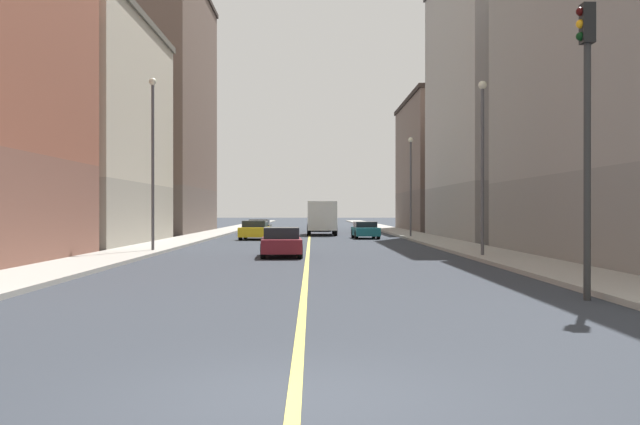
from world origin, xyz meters
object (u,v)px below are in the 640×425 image
(car_maroon, at_px, (281,242))
(car_green, at_px, (321,225))
(car_yellow, at_px, (255,230))
(street_lamp_left_near, at_px, (482,150))
(car_teal, at_px, (365,230))
(building_left_far, at_px, (446,165))
(traffic_light_left_near, at_px, (587,111))
(car_black, at_px, (260,228))
(building_right_midblock, at_px, (79,130))
(building_right_distant, at_px, (158,109))
(box_truck, at_px, (322,217))
(street_lamp_left_far, at_px, (411,176))
(building_left_mid, at_px, (502,99))
(street_lamp_right_near, at_px, (153,148))

(car_maroon, bearing_deg, car_green, 86.78)
(car_maroon, distance_m, car_yellow, 19.46)
(street_lamp_left_near, distance_m, car_teal, 22.68)
(car_teal, bearing_deg, building_left_far, 64.34)
(traffic_light_left_near, height_order, car_yellow, traffic_light_left_near)
(car_maroon, bearing_deg, car_teal, 75.97)
(car_maroon, bearing_deg, car_black, 96.25)
(street_lamp_left_near, xyz_separation_m, car_green, (-6.33, 40.86, -3.98))
(building_right_midblock, bearing_deg, traffic_light_left_near, -53.31)
(traffic_light_left_near, xyz_separation_m, car_black, (-10.33, 40.86, -3.62))
(building_right_distant, relative_size, street_lamp_left_near, 3.03)
(box_truck, bearing_deg, street_lamp_left_far, -49.23)
(car_yellow, height_order, box_truck, box_truck)
(box_truck, bearing_deg, traffic_light_left_near, -83.04)
(car_teal, bearing_deg, car_green, 99.04)
(street_lamp_left_far, bearing_deg, car_yellow, -170.56)
(traffic_light_left_near, xyz_separation_m, car_teal, (-2.32, 36.38, -3.67))
(building_left_mid, xyz_separation_m, traffic_light_left_near, (-7.27, -34.99, -5.66))
(street_lamp_left_far, height_order, box_truck, street_lamp_left_far)
(car_maroon, bearing_deg, street_lamp_right_near, 154.76)
(building_right_midblock, height_order, car_teal, building_right_midblock)
(car_maroon, bearing_deg, building_left_mid, 52.79)
(building_left_far, relative_size, traffic_light_left_near, 2.85)
(building_right_midblock, relative_size, street_lamp_left_far, 2.35)
(street_lamp_right_near, relative_size, car_yellow, 1.88)
(traffic_light_left_near, bearing_deg, street_lamp_left_far, 88.41)
(building_left_far, height_order, street_lamp_left_near, building_left_far)
(building_right_midblock, height_order, street_lamp_right_near, building_right_midblock)
(building_left_mid, height_order, car_teal, building_left_mid)
(building_left_far, bearing_deg, street_lamp_right_near, -119.07)
(building_right_midblock, relative_size, street_lamp_left_near, 2.31)
(building_right_midblock, relative_size, car_teal, 4.09)
(car_black, relative_size, car_teal, 0.94)
(box_truck, bearing_deg, street_lamp_left_near, -77.86)
(building_right_distant, height_order, car_maroon, building_right_distant)
(box_truck, bearing_deg, building_right_midblock, -130.67)
(building_right_distant, height_order, box_truck, building_right_distant)
(street_lamp_right_near, distance_m, car_teal, 21.77)
(car_black, xyz_separation_m, car_maroon, (2.78, -25.38, -0.03))
(car_yellow, height_order, car_green, car_yellow)
(street_lamp_right_near, height_order, car_green, street_lamp_right_near)
(traffic_light_left_near, distance_m, car_yellow, 36.40)
(traffic_light_left_near, height_order, street_lamp_left_near, street_lamp_left_near)
(car_black, bearing_deg, street_lamp_right_near, -98.83)
(building_right_midblock, relative_size, car_yellow, 3.89)
(building_left_mid, distance_m, box_truck, 17.67)
(traffic_light_left_near, distance_m, car_green, 55.55)
(traffic_light_left_near, relative_size, box_truck, 0.95)
(building_right_midblock, xyz_separation_m, box_truck, (14.69, 17.10, -5.27))
(building_left_mid, xyz_separation_m, box_truck, (-12.64, 9.04, -8.42))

